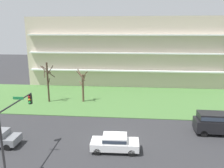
{
  "coord_description": "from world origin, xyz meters",
  "views": [
    {
      "loc": [
        1.38,
        -20.46,
        10.85
      ],
      "look_at": [
        -1.02,
        6.0,
        4.47
      ],
      "focal_mm": 35.46,
      "sensor_mm": 36.0,
      "label": 1
    }
  ],
  "objects_px": {
    "van_black_near_left": "(220,122)",
    "tree_left": "(83,85)",
    "tree_far_left": "(48,80)",
    "sedan_white_center_right": "(115,142)",
    "traffic_signal_mast": "(14,120)"
  },
  "relations": [
    {
      "from": "tree_far_left",
      "to": "van_black_near_left",
      "type": "xyz_separation_m",
      "value": [
        22.31,
        -9.06,
        -2.11
      ]
    },
    {
      "from": "sedan_white_center_right",
      "to": "tree_far_left",
      "type": "bearing_deg",
      "value": 128.64
    },
    {
      "from": "van_black_near_left",
      "to": "traffic_signal_mast",
      "type": "distance_m",
      "value": 20.34
    },
    {
      "from": "tree_far_left",
      "to": "traffic_signal_mast",
      "type": "bearing_deg",
      "value": -78.06
    },
    {
      "from": "sedan_white_center_right",
      "to": "traffic_signal_mast",
      "type": "bearing_deg",
      "value": -162.7
    },
    {
      "from": "van_black_near_left",
      "to": "tree_left",
      "type": "bearing_deg",
      "value": -28.06
    },
    {
      "from": "traffic_signal_mast",
      "to": "tree_left",
      "type": "bearing_deg",
      "value": 83.7
    },
    {
      "from": "tree_left",
      "to": "traffic_signal_mast",
      "type": "distance_m",
      "value": 16.92
    },
    {
      "from": "tree_far_left",
      "to": "tree_left",
      "type": "xyz_separation_m",
      "value": [
        5.29,
        0.55,
        -0.84
      ]
    },
    {
      "from": "tree_left",
      "to": "van_black_near_left",
      "type": "height_order",
      "value": "tree_left"
    },
    {
      "from": "van_black_near_left",
      "to": "sedan_white_center_right",
      "type": "height_order",
      "value": "van_black_near_left"
    },
    {
      "from": "tree_far_left",
      "to": "traffic_signal_mast",
      "type": "xyz_separation_m",
      "value": [
        3.43,
        -16.23,
        0.35
      ]
    },
    {
      "from": "tree_far_left",
      "to": "tree_left",
      "type": "bearing_deg",
      "value": 5.93
    },
    {
      "from": "van_black_near_left",
      "to": "sedan_white_center_right",
      "type": "distance_m",
      "value": 11.84
    },
    {
      "from": "tree_far_left",
      "to": "tree_left",
      "type": "relative_size",
      "value": 1.19
    }
  ]
}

